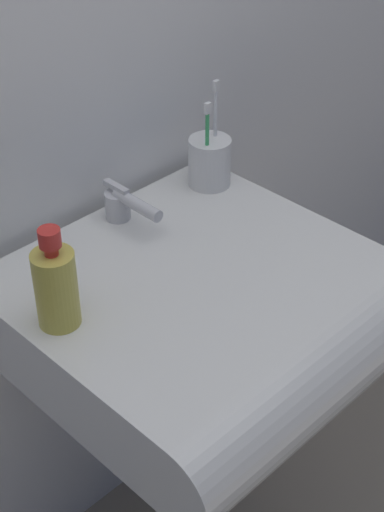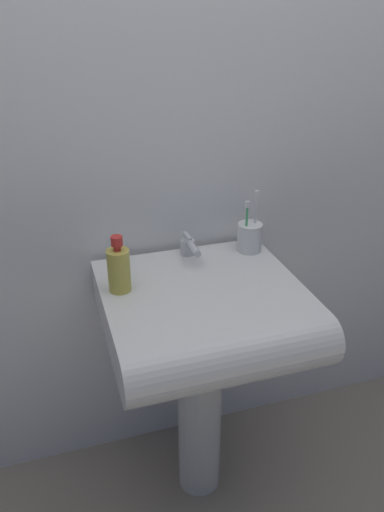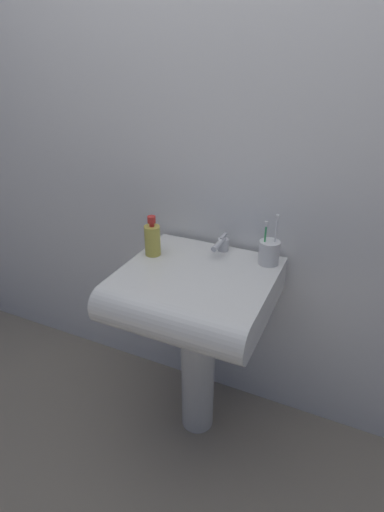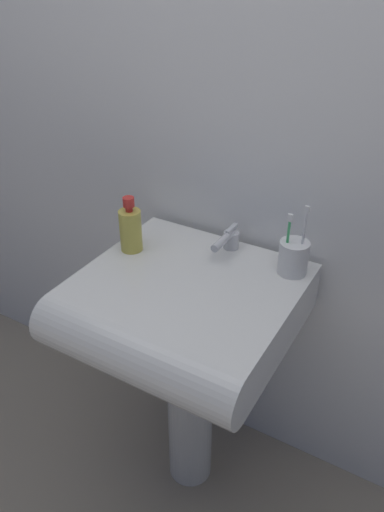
{
  "view_description": "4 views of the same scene",
  "coord_description": "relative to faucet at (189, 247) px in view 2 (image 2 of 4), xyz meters",
  "views": [
    {
      "loc": [
        -0.71,
        -0.71,
        1.57
      ],
      "look_at": [
        -0.01,
        -0.02,
        0.85
      ],
      "focal_mm": 55.0,
      "sensor_mm": 36.0,
      "label": 1
    },
    {
      "loc": [
        -0.39,
        -1.16,
        1.53
      ],
      "look_at": [
        -0.03,
        -0.0,
        0.9
      ],
      "focal_mm": 35.0,
      "sensor_mm": 36.0,
      "label": 2
    },
    {
      "loc": [
        0.52,
        -1.19,
        1.53
      ],
      "look_at": [
        -0.03,
        0.0,
        0.86
      ],
      "focal_mm": 28.0,
      "sensor_mm": 36.0,
      "label": 3
    },
    {
      "loc": [
        0.55,
        -0.93,
        1.55
      ],
      "look_at": [
        0.01,
        -0.0,
        0.88
      ],
      "focal_mm": 35.0,
      "sensor_mm": 36.0,
      "label": 4
    }
  ],
  "objects": [
    {
      "name": "toothbrush_cup",
      "position": [
        0.2,
        -0.02,
        0.01
      ],
      "size": [
        0.08,
        0.08,
        0.2
      ],
      "color": "white",
      "rests_on": "sink_basin"
    },
    {
      "name": "faucet",
      "position": [
        0.0,
        0.0,
        0.0
      ],
      "size": [
        0.04,
        0.13,
        0.07
      ],
      "color": "silver",
      "rests_on": "sink_basin"
    },
    {
      "name": "wall_back",
      "position": [
        -0.02,
        0.11,
        0.36
      ],
      "size": [
        5.0,
        0.05,
        2.4
      ],
      "primitive_type": "cube",
      "color": "white",
      "rests_on": "ground"
    },
    {
      "name": "ground_plane",
      "position": [
        -0.02,
        -0.18,
        -0.84
      ],
      "size": [
        6.0,
        6.0,
        0.0
      ],
      "primitive_type": "plane",
      "color": "gray",
      "rests_on": "ground"
    },
    {
      "name": "sink_basin",
      "position": [
        -0.02,
        -0.24,
        -0.11
      ],
      "size": [
        0.56,
        0.56,
        0.14
      ],
      "color": "white",
      "rests_on": "sink_pedestal"
    },
    {
      "name": "sink_pedestal",
      "position": [
        -0.02,
        -0.18,
        -0.51
      ],
      "size": [
        0.14,
        0.14,
        0.66
      ],
      "primitive_type": "cylinder",
      "color": "white",
      "rests_on": "ground"
    },
    {
      "name": "soap_bottle",
      "position": [
        -0.24,
        -0.14,
        0.03
      ],
      "size": [
        0.06,
        0.06,
        0.16
      ],
      "color": "gold",
      "rests_on": "sink_basin"
    }
  ]
}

